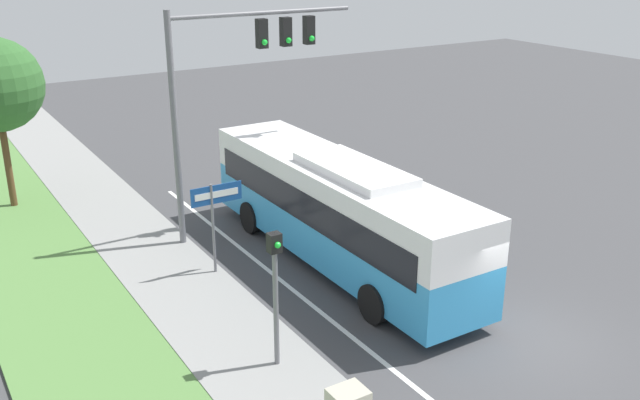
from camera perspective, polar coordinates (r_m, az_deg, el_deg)
ground_plane at (r=18.49m, az=16.33°, el=-10.70°), size 80.00×80.00×0.00m
lane_divider_near at (r=16.31m, az=7.45°, el=-14.52°), size 0.14×30.00×0.01m
bus at (r=20.98m, az=1.39°, el=-0.52°), size 2.58×11.27×3.32m
signal_gantry at (r=22.46m, az=-6.83°, el=10.11°), size 6.30×0.41×7.33m
pedestrian_signal at (r=15.67m, az=-3.60°, el=-6.35°), size 0.28×0.34×3.34m
street_sign at (r=20.34m, az=-8.38°, el=-0.70°), size 1.55×0.08×2.81m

